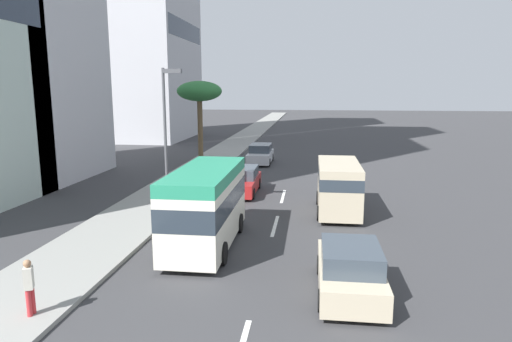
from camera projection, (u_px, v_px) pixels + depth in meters
ground_plane at (292, 165)px, 37.11m from camera, size 198.00×198.00×0.00m
sidewalk_right at (210, 163)px, 37.94m from camera, size 162.00×3.72×0.15m
lane_stripe_mid at (275, 226)px, 20.68m from camera, size 3.20×0.16×0.01m
lane_stripe_far at (283, 196)px, 26.35m from camera, size 3.20×0.16×0.01m
van_lead at (338, 184)px, 22.65m from camera, size 5.14×2.14×2.58m
minibus_second at (206, 204)px, 17.77m from camera, size 6.42×2.30×3.16m
car_third at (350, 270)px, 13.74m from camera, size 4.27×1.96×1.59m
car_fourth at (260, 154)px, 38.07m from camera, size 4.64×1.96×1.61m
car_fifth at (243, 181)px, 27.13m from camera, size 4.65×1.83×1.55m
pedestrian_near_lamp at (29, 285)px, 12.09m from camera, size 0.38×0.33×1.58m
palm_tree at (199, 93)px, 38.15m from camera, size 3.83×3.83×6.76m
street_lamp at (167, 125)px, 21.70m from camera, size 0.24×0.97×7.07m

